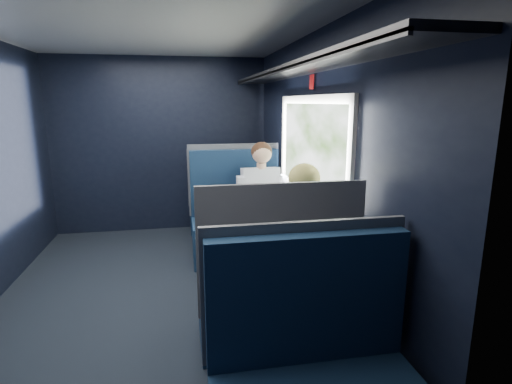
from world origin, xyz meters
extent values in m
cube|color=black|center=(0.00, 0.00, -0.01)|extent=(2.80, 4.20, 0.01)
cube|color=black|center=(1.45, 0.00, 1.15)|extent=(0.10, 4.20, 2.30)
cube|color=black|center=(0.00, 2.15, 1.15)|extent=(2.80, 0.10, 2.30)
cube|color=black|center=(0.00, -2.15, 1.15)|extent=(2.80, 0.10, 2.30)
cube|color=silver|center=(0.00, 0.00, 2.35)|extent=(2.80, 4.20, 0.10)
cube|color=silver|center=(1.38, 0.00, 1.74)|extent=(0.03, 1.84, 0.07)
cube|color=silver|center=(1.38, 0.00, 0.90)|extent=(0.03, 1.84, 0.07)
cube|color=silver|center=(1.38, -0.89, 1.32)|extent=(0.03, 0.07, 0.78)
cube|color=silver|center=(1.38, 0.89, 1.32)|extent=(0.03, 0.07, 0.78)
cube|color=black|center=(1.22, 0.00, 1.98)|extent=(0.36, 4.10, 0.04)
cube|color=black|center=(1.05, 0.00, 1.96)|extent=(0.02, 4.10, 0.03)
cube|color=red|center=(1.38, 0.00, 1.89)|extent=(0.01, 0.10, 0.12)
cylinder|color=#54565E|center=(0.88, 0.00, 0.35)|extent=(0.08, 0.08, 0.70)
cube|color=silver|center=(1.06, 0.00, 0.72)|extent=(0.62, 1.00, 0.04)
cube|color=#0D203B|center=(0.85, 0.78, 0.23)|extent=(1.00, 0.50, 0.45)
cube|color=#0D203B|center=(0.85, 1.08, 0.82)|extent=(1.00, 0.10, 0.75)
cube|color=#54565E|center=(0.85, 1.14, 0.85)|extent=(1.04, 0.03, 0.82)
cube|color=#54565E|center=(0.85, 0.73, 0.55)|extent=(0.06, 0.40, 0.20)
cube|color=#49100F|center=(0.59, 0.83, 0.58)|extent=(0.40, 0.26, 0.26)
cylinder|color=#49100F|center=(0.59, 0.83, 0.76)|extent=(0.06, 0.15, 0.03)
cylinder|color=silver|center=(0.80, 0.75, 0.59)|extent=(0.10, 0.10, 0.27)
cylinder|color=#1724AE|center=(0.80, 0.75, 0.75)|extent=(0.06, 0.06, 0.06)
cube|color=#0D203B|center=(0.85, -0.78, 0.23)|extent=(1.00, 0.50, 0.45)
cube|color=#0D203B|center=(0.85, -1.08, 0.82)|extent=(1.00, 0.10, 0.75)
cube|color=#54565E|center=(0.85, -1.14, 0.85)|extent=(1.04, 0.03, 0.82)
cube|color=#54565E|center=(0.85, -0.73, 0.55)|extent=(0.06, 0.40, 0.20)
cube|color=#0D203B|center=(0.85, 1.88, 0.23)|extent=(1.00, 0.40, 0.45)
cube|color=#0D203B|center=(0.85, 1.64, 0.78)|extent=(1.00, 0.10, 0.66)
cube|color=#54565E|center=(0.85, 1.59, 0.80)|extent=(1.04, 0.03, 0.72)
cube|color=#0D203B|center=(0.85, -1.64, 0.78)|extent=(1.00, 0.10, 0.66)
cube|color=#54565E|center=(0.85, -1.59, 0.80)|extent=(1.04, 0.03, 0.72)
cube|color=black|center=(1.10, 0.64, 0.53)|extent=(0.36, 0.44, 0.16)
cube|color=black|center=(1.10, 0.44, 0.23)|extent=(0.32, 0.12, 0.45)
cube|color=silver|center=(1.10, 0.80, 0.78)|extent=(0.40, 0.29, 0.53)
cylinder|color=#D8A88C|center=(1.10, 0.76, 1.06)|extent=(0.10, 0.10, 0.06)
sphere|color=#D8A88C|center=(1.10, 0.74, 1.20)|extent=(0.21, 0.21, 0.21)
sphere|color=#382114|center=(1.10, 0.76, 1.21)|extent=(0.22, 0.22, 0.22)
cube|color=silver|center=(0.88, 0.76, 0.78)|extent=(0.09, 0.12, 0.34)
cube|color=silver|center=(1.32, 0.76, 0.78)|extent=(0.09, 0.12, 0.34)
cube|color=black|center=(1.10, -0.64, 0.53)|extent=(0.36, 0.44, 0.16)
cube|color=black|center=(1.10, -0.44, 0.23)|extent=(0.32, 0.12, 0.45)
cube|color=black|center=(1.10, -0.80, 0.78)|extent=(0.40, 0.29, 0.53)
cylinder|color=#D8A88C|center=(1.10, -0.76, 1.06)|extent=(0.10, 0.10, 0.06)
sphere|color=#D8A88C|center=(1.10, -0.74, 1.20)|extent=(0.21, 0.21, 0.21)
sphere|color=#D3C762|center=(1.10, -0.76, 1.21)|extent=(0.22, 0.22, 0.22)
cube|color=black|center=(0.88, -0.76, 0.78)|extent=(0.09, 0.12, 0.34)
cube|color=black|center=(1.32, -0.76, 0.78)|extent=(0.09, 0.12, 0.34)
cube|color=#D3C762|center=(1.10, -0.86, 0.90)|extent=(0.26, 0.07, 0.36)
cube|color=white|center=(1.00, 0.01, 0.74)|extent=(0.78, 0.96, 0.01)
cube|color=silver|center=(1.14, 0.00, 0.75)|extent=(0.30, 0.35, 0.01)
cube|color=silver|center=(1.25, 0.00, 0.86)|extent=(0.09, 0.30, 0.21)
cube|color=black|center=(1.25, 0.00, 0.86)|extent=(0.07, 0.26, 0.17)
cylinder|color=silver|center=(1.33, 0.22, 0.83)|extent=(0.06, 0.06, 0.18)
cylinder|color=#1724AE|center=(1.33, 0.22, 0.94)|extent=(0.04, 0.04, 0.04)
cylinder|color=white|center=(1.29, 0.44, 0.78)|extent=(0.07, 0.07, 0.09)
camera|label=1|loc=(0.27, -3.36, 1.73)|focal=28.00mm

